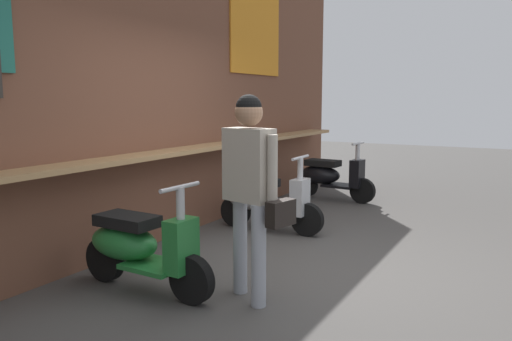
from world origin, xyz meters
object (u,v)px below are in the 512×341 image
Objects in this scene: scooter_silver at (264,200)px; scooter_black at (329,176)px; shopper_with_handbag at (250,177)px; scooter_green at (138,246)px.

scooter_silver is 2.24m from scooter_black.
shopper_with_handbag is (-2.01, -0.95, 0.64)m from scooter_silver.
scooter_silver and scooter_black have the same top height.
shopper_with_handbag reaches higher than scooter_green.
scooter_black is (4.54, -0.00, 0.00)m from scooter_green.
shopper_with_handbag is at bearing -73.75° from scooter_black.
scooter_green is at bearing -91.36° from scooter_silver.
scooter_green and scooter_black have the same top height.
scooter_silver is 2.31m from shopper_with_handbag.
scooter_silver is at bearing -86.36° from scooter_black.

